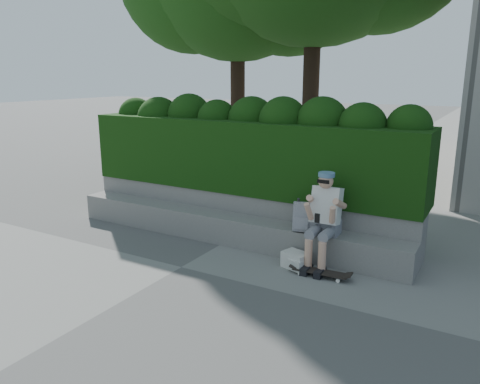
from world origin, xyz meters
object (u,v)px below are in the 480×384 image
Objects in this scene: person at (324,216)px; backpack_ground at (296,260)px; skateboard at (320,272)px; backpack_plaid at (304,217)px.

person reaches higher than backpack_ground.
person is 1.78× the size of skateboard.
person reaches higher than skateboard.
person is 3.83× the size of backpack_ground.
backpack_plaid is at bearing 131.36° from skateboard.
backpack_ground is at bearing 161.05° from skateboard.
backpack_ground reaches higher than skateboard.
backpack_plaid is at bearing 113.34° from backpack_ground.
backpack_ground is (-0.31, -0.26, -0.64)m from person.
person is 0.75m from backpack_ground.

